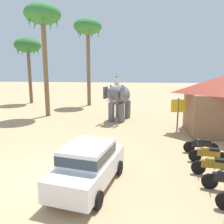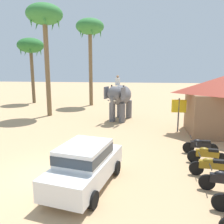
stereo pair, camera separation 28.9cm
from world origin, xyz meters
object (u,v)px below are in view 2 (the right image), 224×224
car_sedan_foreground (85,163)px  motorcycle_fourth_in_row (211,166)px  palm_tree_left_of_road (45,19)px  motorcycle_end_of_row (200,146)px  motorcycle_mid_row (224,180)px  signboard_yellow (179,108)px  roadside_hut (223,104)px  palm_tree_behind_elephant (90,30)px  elephant_with_mahout (120,97)px  motorcycle_far_in_row (207,154)px  palm_tree_near_hut (31,47)px

car_sedan_foreground → motorcycle_fourth_in_row: (5.06, 1.42, -0.46)m
motorcycle_fourth_in_row → palm_tree_left_of_road: palm_tree_left_of_road is taller
car_sedan_foreground → palm_tree_left_of_road: (-6.46, 12.59, 7.79)m
motorcycle_fourth_in_row → motorcycle_end_of_row: (0.19, 2.59, 0.00)m
motorcycle_mid_row → car_sedan_foreground: bearing=-177.9°
motorcycle_end_of_row → signboard_yellow: bearing=96.6°
roadside_hut → palm_tree_left_of_road: bearing=161.9°
car_sedan_foreground → motorcycle_mid_row: (5.16, 0.19, -0.46)m
motorcycle_end_of_row → motorcycle_mid_row: bearing=-91.3°
motorcycle_mid_row → palm_tree_behind_elephant: size_ratio=0.18×
palm_tree_left_of_road → roadside_hut: 16.19m
car_sedan_foreground → motorcycle_mid_row: bearing=2.1°
motorcycle_fourth_in_row → motorcycle_mid_row: bearing=-85.3°
motorcycle_fourth_in_row → signboard_yellow: signboard_yellow is taller
roadside_hut → palm_tree_behind_elephant: bearing=136.0°
elephant_with_mahout → motorcycle_far_in_row: bearing=-60.6°
motorcycle_end_of_row → roadside_hut: bearing=59.4°
motorcycle_end_of_row → palm_tree_near_hut: (-16.71, 15.92, 6.45)m
car_sedan_foreground → motorcycle_mid_row: 5.18m
motorcycle_mid_row → palm_tree_near_hut: (-16.62, 19.74, 6.45)m
palm_tree_behind_elephant → palm_tree_left_of_road: (-2.68, -6.40, 0.04)m
motorcycle_far_in_row → signboard_yellow: size_ratio=0.75×
elephant_with_mahout → signboard_yellow: elephant_with_mahout is taller
motorcycle_fourth_in_row → palm_tree_left_of_road: 18.05m
elephant_with_mahout → motorcycle_far_in_row: (4.89, -8.69, -1.53)m
motorcycle_mid_row → roadside_hut: size_ratio=0.35×
motorcycle_far_in_row → signboard_yellow: 5.71m
elephant_with_mahout → motorcycle_mid_row: (4.81, -11.23, -1.53)m
roadside_hut → elephant_with_mahout: bearing=154.8°
palm_tree_near_hut → car_sedan_foreground: bearing=-60.1°
car_sedan_foreground → signboard_yellow: size_ratio=1.82×
motorcycle_mid_row → palm_tree_left_of_road: size_ratio=0.18×
motorcycle_end_of_row → palm_tree_left_of_road: size_ratio=0.18×
car_sedan_foreground → palm_tree_near_hut: size_ratio=0.54×
roadside_hut → motorcycle_far_in_row: bearing=-114.1°
motorcycle_mid_row → palm_tree_left_of_road: (-11.62, 12.40, 8.25)m
motorcycle_far_in_row → motorcycle_end_of_row: 1.28m
car_sedan_foreground → roadside_hut: roadside_hut is taller
palm_tree_near_hut → signboard_yellow: 20.64m
motorcycle_mid_row → signboard_yellow: signboard_yellow is taller
motorcycle_far_in_row → palm_tree_left_of_road: size_ratio=0.18×
motorcycle_mid_row → motorcycle_far_in_row: same height
car_sedan_foreground → palm_tree_near_hut: 23.76m
motorcycle_fourth_in_row → roadside_hut: (2.55, 6.59, 1.66)m
motorcycle_far_in_row → motorcycle_end_of_row: bearing=89.8°
motorcycle_mid_row → palm_tree_near_hut: 26.60m
motorcycle_end_of_row → palm_tree_near_hut: 23.96m
car_sedan_foreground → motorcycle_fourth_in_row: bearing=15.6°
motorcycle_far_in_row → palm_tree_near_hut: size_ratio=0.22×
motorcycle_end_of_row → roadside_hut: roadside_hut is taller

